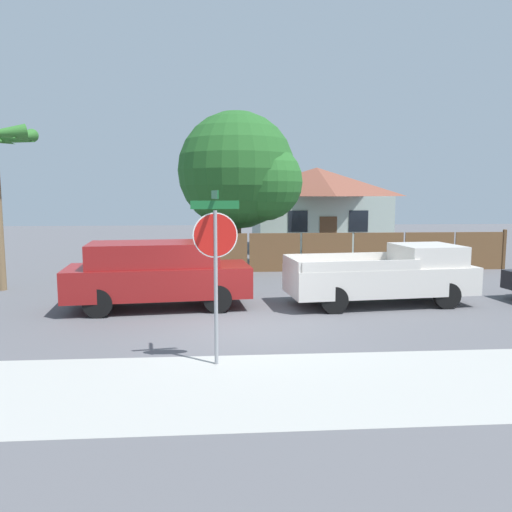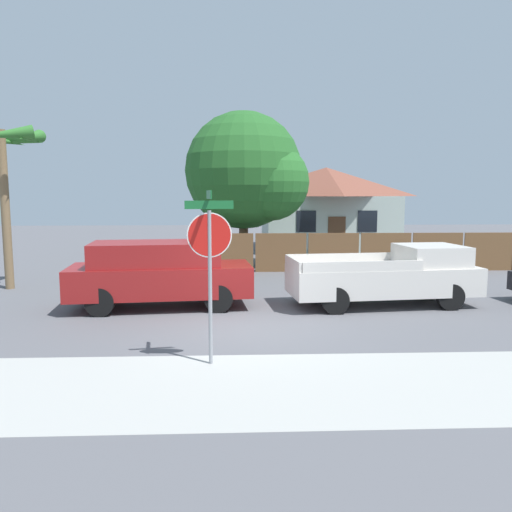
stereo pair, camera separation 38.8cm
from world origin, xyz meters
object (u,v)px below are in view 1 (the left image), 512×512
object	(u,v)px
oak_tree	(242,173)
orange_pickup	(386,275)
stop_sign	(215,248)
red_suv	(158,273)
house	(316,207)

from	to	relation	value
oak_tree	orange_pickup	world-z (taller)	oak_tree
stop_sign	oak_tree	bearing A→B (deg)	76.97
oak_tree	orange_pickup	xyz separation A→B (m)	(3.73, -8.01, -3.20)
red_suv	orange_pickup	distance (m)	6.44
house	red_suv	bearing A→B (deg)	-116.12
oak_tree	stop_sign	world-z (taller)	oak_tree
red_suv	house	bearing A→B (deg)	58.05
red_suv	orange_pickup	bearing A→B (deg)	-5.61
orange_pickup	stop_sign	bearing A→B (deg)	-141.13
house	oak_tree	bearing A→B (deg)	-123.92
oak_tree	red_suv	xyz separation A→B (m)	(-2.70, -8.04, -3.04)
house	oak_tree	distance (m)	8.39
house	stop_sign	size ratio (longest dim) A/B	2.38
house	orange_pickup	bearing A→B (deg)	-93.31
oak_tree	stop_sign	bearing A→B (deg)	-94.81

